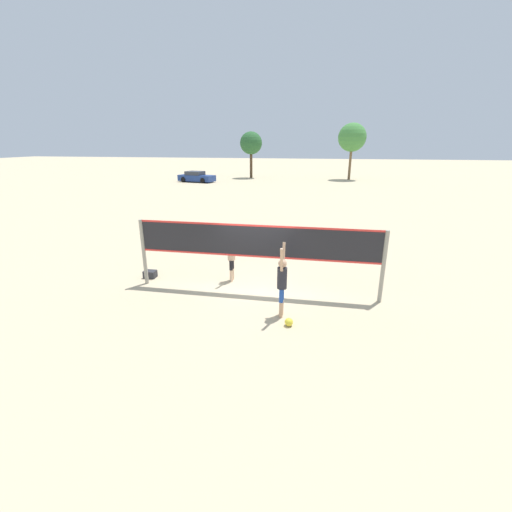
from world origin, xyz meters
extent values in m
plane|color=#C6B28C|center=(0.00, 0.00, 0.00)|extent=(200.00, 200.00, 0.00)
cylinder|color=gray|center=(-3.99, 0.00, 1.17)|extent=(0.13, 0.13, 2.33)
cylinder|color=gray|center=(3.99, 0.00, 1.17)|extent=(0.13, 0.13, 2.33)
cube|color=black|center=(0.00, 0.00, 1.79)|extent=(7.86, 0.02, 1.09)
cube|color=red|center=(0.00, 0.00, 2.30)|extent=(7.86, 0.03, 0.06)
cube|color=red|center=(0.00, 0.00, 1.28)|extent=(7.86, 0.03, 0.06)
cylinder|color=tan|center=(1.04, -1.61, 0.24)|extent=(0.11, 0.11, 0.48)
cylinder|color=#1E47A5|center=(1.04, -1.61, 0.68)|extent=(0.12, 0.12, 0.40)
cylinder|color=tan|center=(1.04, -1.41, 0.24)|extent=(0.11, 0.11, 0.48)
cylinder|color=#1E47A5|center=(1.04, -1.41, 0.68)|extent=(0.12, 0.12, 0.40)
cylinder|color=#26262D|center=(1.04, -1.51, 1.19)|extent=(0.28, 0.28, 0.62)
sphere|color=tan|center=(1.04, -1.51, 1.62)|extent=(0.24, 0.24, 0.24)
cylinder|color=tan|center=(1.04, -1.75, 1.81)|extent=(0.08, 0.22, 0.70)
cylinder|color=tan|center=(1.04, -1.27, 1.81)|extent=(0.08, 0.22, 0.70)
cylinder|color=beige|center=(-1.05, 0.93, 0.22)|extent=(0.11, 0.11, 0.44)
cylinder|color=black|center=(-1.05, 0.93, 0.62)|extent=(0.12, 0.12, 0.36)
cylinder|color=beige|center=(-1.05, 0.73, 0.22)|extent=(0.11, 0.11, 0.44)
cylinder|color=black|center=(-1.05, 0.73, 0.62)|extent=(0.12, 0.12, 0.36)
cylinder|color=beige|center=(-1.05, 0.83, 1.09)|extent=(0.28, 0.28, 0.57)
sphere|color=beige|center=(-1.05, 0.83, 1.49)|extent=(0.22, 0.22, 0.22)
cylinder|color=beige|center=(-1.05, 1.06, 1.66)|extent=(0.08, 0.21, 0.64)
cylinder|color=beige|center=(-1.05, 0.59, 1.66)|extent=(0.08, 0.21, 0.64)
sphere|color=yellow|center=(1.31, -2.05, 0.12)|extent=(0.23, 0.23, 0.23)
cube|color=#2D2D33|center=(-4.14, 0.54, 0.13)|extent=(0.45, 0.32, 0.27)
cube|color=navy|center=(-13.72, 31.77, 0.50)|extent=(4.94, 2.83, 0.74)
cube|color=#2D333D|center=(-13.95, 31.82, 1.10)|extent=(2.42, 2.10, 0.47)
cylinder|color=black|center=(-12.12, 32.26, 0.32)|extent=(0.67, 0.36, 0.64)
cylinder|color=black|center=(-12.52, 30.60, 0.32)|extent=(0.67, 0.36, 0.64)
cylinder|color=black|center=(-14.93, 32.93, 0.32)|extent=(0.67, 0.36, 0.64)
cylinder|color=black|center=(-15.32, 31.27, 0.32)|extent=(0.67, 0.36, 0.64)
cylinder|color=brown|center=(5.53, 38.47, 2.21)|extent=(0.33, 0.33, 4.43)
sphere|color=#42843D|center=(5.53, 38.47, 5.43)|extent=(3.65, 3.65, 3.65)
cylinder|color=#4C3823|center=(-8.00, 38.39, 1.94)|extent=(0.37, 0.37, 3.88)
sphere|color=#285B2D|center=(-8.00, 38.39, 4.72)|extent=(3.06, 3.06, 3.06)
camera|label=1|loc=(1.98, -10.43, 4.82)|focal=24.00mm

